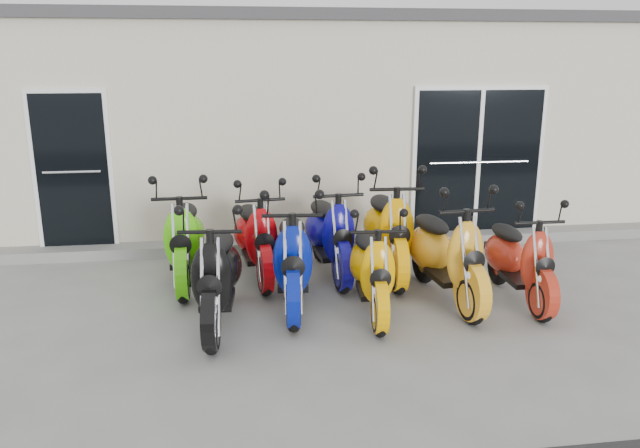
% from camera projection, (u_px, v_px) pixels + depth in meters
% --- Properties ---
extents(ground, '(80.00, 80.00, 0.00)m').
position_uv_depth(ground, '(327.00, 300.00, 7.19)').
color(ground, gray).
rests_on(ground, ground).
extents(building, '(14.00, 6.00, 3.20)m').
position_uv_depth(building, '(286.00, 118.00, 11.75)').
color(building, beige).
rests_on(building, ground).
extents(roof_cap, '(14.20, 6.20, 0.16)m').
position_uv_depth(roof_cap, '(285.00, 24.00, 11.31)').
color(roof_cap, '#3F3F42').
rests_on(roof_cap, building).
extents(front_step, '(14.00, 0.40, 0.15)m').
position_uv_depth(front_step, '(307.00, 243.00, 9.11)').
color(front_step, gray).
rests_on(front_step, ground).
extents(door_left, '(1.07, 0.08, 2.22)m').
position_uv_depth(door_left, '(72.00, 167.00, 8.51)').
color(door_left, black).
rests_on(door_left, front_step).
extents(door_right, '(2.02, 0.08, 2.22)m').
position_uv_depth(door_right, '(478.00, 158.00, 9.29)').
color(door_right, black).
rests_on(door_right, front_step).
extents(scooter_front_black, '(0.84, 1.95, 1.40)m').
position_uv_depth(scooter_front_black, '(216.00, 261.00, 6.36)').
color(scooter_front_black, black).
rests_on(scooter_front_black, ground).
extents(scooter_front_blue, '(0.87, 2.00, 1.44)m').
position_uv_depth(scooter_front_blue, '(292.00, 245.00, 6.85)').
color(scooter_front_blue, '#06168A').
rests_on(scooter_front_blue, ground).
extents(scooter_front_orange_a, '(0.75, 1.77, 1.28)m').
position_uv_depth(scooter_front_orange_a, '(372.00, 257.00, 6.68)').
color(scooter_front_orange_a, '#F3A400').
rests_on(scooter_front_orange_a, ground).
extents(scooter_front_orange_b, '(0.90, 2.01, 1.44)m').
position_uv_depth(scooter_front_orange_b, '(446.00, 240.00, 7.00)').
color(scooter_front_orange_b, gold).
rests_on(scooter_front_orange_b, ground).
extents(scooter_front_red, '(0.65, 1.74, 1.28)m').
position_uv_depth(scooter_front_red, '(520.00, 247.00, 7.02)').
color(scooter_front_red, '#AF2816').
rests_on(scooter_front_red, ground).
extents(scooter_back_green, '(0.74, 1.97, 1.45)m').
position_uv_depth(scooter_back_green, '(184.00, 226.00, 7.57)').
color(scooter_back_green, '#4ED70C').
rests_on(scooter_back_green, ground).
extents(scooter_back_red, '(0.89, 1.92, 1.36)m').
position_uv_depth(scooter_back_red, '(255.00, 226.00, 7.75)').
color(scooter_back_red, '#C2070C').
rests_on(scooter_back_red, ground).
extents(scooter_back_blue, '(0.84, 1.96, 1.41)m').
position_uv_depth(scooter_back_blue, '(330.00, 222.00, 7.84)').
color(scooter_back_blue, '#0D0981').
rests_on(scooter_back_blue, ground).
extents(scooter_back_yellow, '(0.86, 2.08, 1.50)m').
position_uv_depth(scooter_back_yellow, '(389.00, 218.00, 7.87)').
color(scooter_back_yellow, '#FFA900').
rests_on(scooter_back_yellow, ground).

